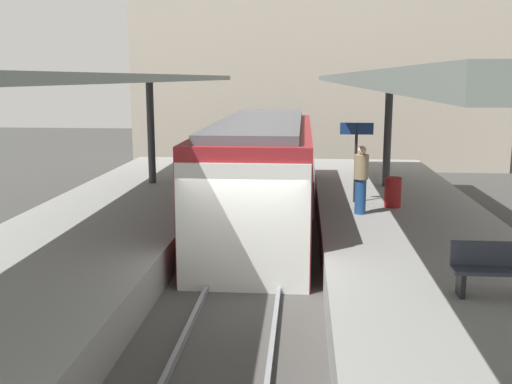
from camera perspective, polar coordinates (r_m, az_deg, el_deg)
The scene contains 14 objects.
ground_plane at distance 12.05m, azimuth -1.26°, elevation -10.49°, with size 80.00×80.00×0.00m, color #383835.
platform_left at distance 12.82m, azimuth -18.56°, elevation -7.37°, with size 4.40×28.00×1.00m, color gray.
platform_right at distance 12.11m, azimuth 17.12°, elevation -8.37°, with size 4.40×28.00×1.00m, color gray.
track_ballast at distance 12.02m, azimuth -1.26°, elevation -10.05°, with size 3.20×28.00×0.20m, color #423F3D.
rail_near_side at distance 12.05m, azimuth -4.72°, elevation -9.16°, with size 0.08×28.00×0.14m, color slate.
rail_far_side at distance 11.91m, azimuth 2.23°, elevation -9.38°, with size 0.08×28.00×0.14m, color slate.
commuter_train at distance 16.42m, azimuth 0.51°, elevation 1.58°, with size 2.78×10.14×3.10m.
canopy_left at distance 13.50m, azimuth -17.23°, elevation 10.28°, with size 4.18×21.00×3.49m.
canopy_right at distance 12.83m, azimuth 16.77°, elevation 10.25°, with size 4.18×21.00×3.48m.
platform_bench at distance 10.13m, azimuth 22.21°, elevation -6.78°, with size 1.40×0.41×0.86m.
platform_sign at distance 16.41m, azimuth 9.66°, elevation 4.58°, with size 0.90×0.08×2.21m.
litter_bin at distance 16.19m, azimuth 13.08°, elevation -0.03°, with size 0.44×0.44×0.80m, color maroon.
passenger_near_bench at distance 15.11m, azimuth 10.11°, elevation 1.27°, with size 0.36×0.36×1.74m.
station_building_backdrop at distance 31.18m, azimuth 5.99°, elevation 12.94°, with size 18.00×6.00×11.00m, color #A89E8E.
Camera 1 is at (1.17, -11.15, 4.42)m, focal length 41.39 mm.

